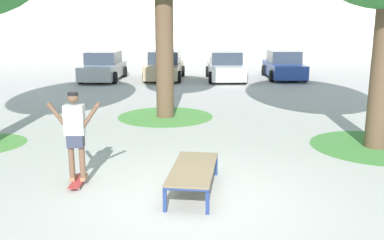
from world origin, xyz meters
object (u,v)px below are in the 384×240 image
(skate_box, at_px, (193,170))
(car_tan, at_px, (165,66))
(skateboard, at_px, (78,181))
(car_silver, at_px, (103,67))
(car_white, at_px, (225,67))
(skater, at_px, (75,130))
(car_blue, at_px, (284,66))

(skate_box, xyz_separation_m, car_tan, (-1.25, 15.72, 0.28))
(skateboard, bearing_deg, car_silver, 98.65)
(car_white, bearing_deg, skate_box, -97.30)
(skate_box, relative_size, car_white, 0.47)
(skateboard, bearing_deg, skater, 89.85)
(car_silver, distance_m, car_blue, 9.68)
(skate_box, bearing_deg, car_silver, 106.20)
(skate_box, relative_size, car_blue, 0.47)
(car_blue, bearing_deg, skateboard, -115.31)
(skateboard, height_order, car_white, car_white)
(car_silver, xyz_separation_m, car_white, (6.44, -0.06, 0.00))
(car_silver, bearing_deg, skater, -81.35)
(skate_box, distance_m, skater, 2.31)
(skater, bearing_deg, car_silver, 98.65)
(skateboard, height_order, skater, skater)
(skateboard, height_order, car_tan, car_tan)
(car_tan, bearing_deg, skate_box, -85.44)
(skateboard, xyz_separation_m, car_blue, (7.37, 15.59, 0.61))
(skate_box, bearing_deg, car_tan, 94.56)
(car_silver, bearing_deg, car_white, -0.55)
(skate_box, height_order, skateboard, skate_box)
(car_tan, bearing_deg, skateboard, -93.47)
(car_tan, bearing_deg, car_silver, -174.54)
(car_white, height_order, car_blue, same)
(skateboard, relative_size, car_silver, 0.19)
(skater, distance_m, car_silver, 15.23)
(skater, xyz_separation_m, car_silver, (-2.29, 15.05, -0.38))
(car_tan, bearing_deg, car_blue, 2.04)
(skateboard, xyz_separation_m, car_white, (4.15, 14.99, 0.61))
(car_tan, distance_m, car_white, 3.24)
(car_tan, distance_m, car_blue, 6.45)
(car_silver, distance_m, car_white, 6.44)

